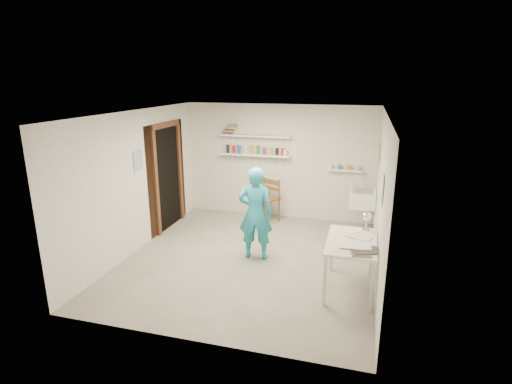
% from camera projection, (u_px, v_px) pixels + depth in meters
% --- Properties ---
extents(floor, '(4.00, 4.50, 0.02)m').
position_uv_depth(floor, '(250.00, 259.00, 6.67)').
color(floor, slate).
rests_on(floor, ground).
extents(ceiling, '(4.00, 4.50, 0.02)m').
position_uv_depth(ceiling, '(249.00, 112.00, 6.00)').
color(ceiling, silver).
rests_on(ceiling, wall_back).
extents(wall_back, '(4.00, 0.02, 2.40)m').
position_uv_depth(wall_back, '(279.00, 162.00, 8.43)').
color(wall_back, silver).
rests_on(wall_back, ground).
extents(wall_front, '(4.00, 0.02, 2.40)m').
position_uv_depth(wall_front, '(190.00, 245.00, 4.24)').
color(wall_front, silver).
rests_on(wall_front, ground).
extents(wall_left, '(0.02, 4.50, 2.40)m').
position_uv_depth(wall_left, '(137.00, 181.00, 6.85)').
color(wall_left, silver).
rests_on(wall_left, ground).
extents(wall_right, '(0.02, 4.50, 2.40)m').
position_uv_depth(wall_right, '(381.00, 199.00, 5.82)').
color(wall_right, silver).
rests_on(wall_right, ground).
extents(doorway_recess, '(0.02, 0.90, 2.00)m').
position_uv_depth(doorway_recess, '(168.00, 178.00, 7.87)').
color(doorway_recess, black).
rests_on(doorway_recess, wall_left).
extents(corridor_box, '(1.40, 1.50, 2.10)m').
position_uv_depth(corridor_box, '(136.00, 174.00, 8.04)').
color(corridor_box, brown).
rests_on(corridor_box, ground).
extents(door_lintel, '(0.06, 1.05, 0.10)m').
position_uv_depth(door_lintel, '(165.00, 125.00, 7.57)').
color(door_lintel, brown).
rests_on(door_lintel, wall_left).
extents(door_jamb_near, '(0.06, 0.10, 2.00)m').
position_uv_depth(door_jamb_near, '(156.00, 185.00, 7.40)').
color(door_jamb_near, brown).
rests_on(door_jamb_near, ground).
extents(door_jamb_far, '(0.06, 0.10, 2.00)m').
position_uv_depth(door_jamb_far, '(180.00, 173.00, 8.33)').
color(door_jamb_far, brown).
rests_on(door_jamb_far, ground).
extents(shelf_lower, '(1.50, 0.22, 0.03)m').
position_uv_depth(shelf_lower, '(255.00, 155.00, 8.39)').
color(shelf_lower, white).
rests_on(shelf_lower, wall_back).
extents(shelf_upper, '(1.50, 0.22, 0.03)m').
position_uv_depth(shelf_upper, '(255.00, 136.00, 8.28)').
color(shelf_upper, white).
rests_on(shelf_upper, wall_back).
extents(ledge_shelf, '(0.70, 0.14, 0.03)m').
position_uv_depth(ledge_shelf, '(344.00, 170.00, 8.02)').
color(ledge_shelf, white).
rests_on(ledge_shelf, wall_back).
extents(poster_left, '(0.01, 0.28, 0.36)m').
position_uv_depth(poster_left, '(138.00, 161.00, 6.79)').
color(poster_left, '#334C7F').
rests_on(poster_left, wall_left).
extents(poster_right_a, '(0.01, 0.34, 0.42)m').
position_uv_depth(poster_right_a, '(379.00, 154.00, 7.40)').
color(poster_right_a, '#995933').
rests_on(poster_right_a, wall_right).
extents(poster_right_b, '(0.01, 0.30, 0.38)m').
position_uv_depth(poster_right_b, '(383.00, 189.00, 5.23)').
color(poster_right_b, '#3F724C').
rests_on(poster_right_b, wall_right).
extents(belfast_sink, '(0.48, 0.60, 0.30)m').
position_uv_depth(belfast_sink, '(362.00, 198.00, 7.60)').
color(belfast_sink, white).
rests_on(belfast_sink, wall_right).
extents(man, '(0.61, 0.44, 1.55)m').
position_uv_depth(man, '(256.00, 213.00, 6.51)').
color(man, teal).
rests_on(man, ground).
extents(wall_clock, '(0.28, 0.07, 0.28)m').
position_uv_depth(wall_clock, '(261.00, 195.00, 6.64)').
color(wall_clock, '#F8EEA9').
rests_on(wall_clock, man).
extents(wooden_chair, '(0.61, 0.60, 1.00)m').
position_uv_depth(wooden_chair, '(266.00, 199.00, 8.25)').
color(wooden_chair, brown).
rests_on(wooden_chair, ground).
extents(work_table, '(0.67, 1.12, 0.75)m').
position_uv_depth(work_table, '(350.00, 265.00, 5.61)').
color(work_table, silver).
rests_on(work_table, ground).
extents(desk_lamp, '(0.14, 0.14, 0.14)m').
position_uv_depth(desk_lamp, '(367.00, 216.00, 5.81)').
color(desk_lamp, silver).
rests_on(desk_lamp, work_table).
extents(spray_cans, '(1.32, 0.06, 0.17)m').
position_uv_depth(spray_cans, '(255.00, 150.00, 8.37)').
color(spray_cans, black).
rests_on(spray_cans, shelf_lower).
extents(book_stack, '(0.30, 0.14, 0.20)m').
position_uv_depth(book_stack, '(230.00, 129.00, 8.39)').
color(book_stack, red).
rests_on(book_stack, shelf_upper).
extents(ledge_pots, '(0.48, 0.07, 0.09)m').
position_uv_depth(ledge_pots, '(344.00, 167.00, 8.01)').
color(ledge_pots, silver).
rests_on(ledge_pots, ledge_shelf).
extents(papers, '(0.30, 0.22, 0.02)m').
position_uv_depth(papers, '(352.00, 240.00, 5.50)').
color(papers, silver).
rests_on(papers, work_table).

